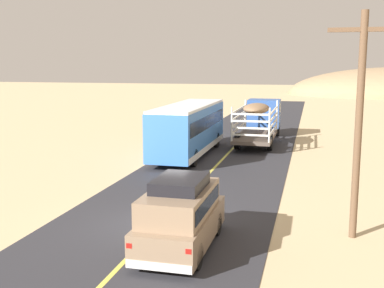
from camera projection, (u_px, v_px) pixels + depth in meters
The scene contains 7 objects.
ground_plane at pixel (160, 225), 17.17m from camera, with size 240.00×240.00×0.00m, color #CCB284.
road_surface at pixel (160, 225), 17.17m from camera, with size 8.00×120.00×0.02m, color #2D2D33.
road_centre_line at pixel (160, 225), 17.17m from camera, with size 0.16×117.60×0.00m, color #D8CC4C.
suv_near at pixel (180, 214), 14.77m from camera, with size 1.90×4.62×2.29m.
livestock_truck at pixel (261, 116), 36.27m from camera, with size 2.53×9.70×3.02m.
bus at pixel (189, 128), 30.03m from camera, with size 2.54×10.00×3.21m.
power_pole_near at pixel (359, 119), 15.36m from camera, with size 2.20×0.24×7.38m.
Camera 1 is at (5.15, -15.67, 5.72)m, focal length 44.79 mm.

